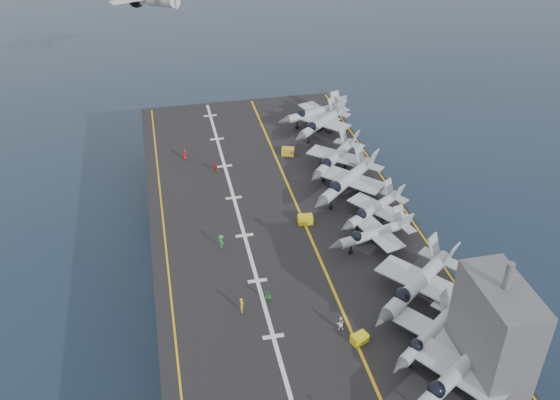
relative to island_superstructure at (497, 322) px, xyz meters
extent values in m
plane|color=#142135|center=(-15.00, 30.00, -17.90)|extent=(500.00, 500.00, 0.00)
cube|color=#56595E|center=(-15.00, 30.00, -12.90)|extent=(36.00, 90.00, 10.00)
cube|color=black|center=(-15.00, 30.00, -7.70)|extent=(38.00, 92.00, 0.40)
cube|color=gold|center=(-12.00, 30.00, -7.48)|extent=(0.35, 90.00, 0.02)
cube|color=silver|center=(-21.00, 30.00, -7.48)|extent=(0.50, 90.00, 0.02)
cube|color=gold|center=(-32.00, 30.00, -7.48)|extent=(0.25, 90.00, 0.02)
cube|color=gold|center=(3.50, 30.00, -7.48)|extent=(0.25, 90.00, 0.02)
imported|color=yellow|center=(-23.82, 14.92, -6.50)|extent=(1.00, 1.32, 1.99)
imported|color=green|center=(-20.45, 15.75, -6.66)|extent=(1.03, 1.20, 1.68)
imported|color=green|center=(-24.51, 28.08, -6.53)|extent=(1.22, 1.39, 1.94)
imported|color=#A52516|center=(-22.78, 48.44, -6.66)|extent=(1.21, 1.12, 1.68)
imported|color=#B21919|center=(-27.26, 53.85, -6.62)|extent=(1.18, 1.28, 1.77)
imported|color=white|center=(-13.22, 9.50, -6.58)|extent=(1.20, 0.89, 1.84)
camera|label=1|loc=(-31.11, -40.27, 44.57)|focal=40.00mm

